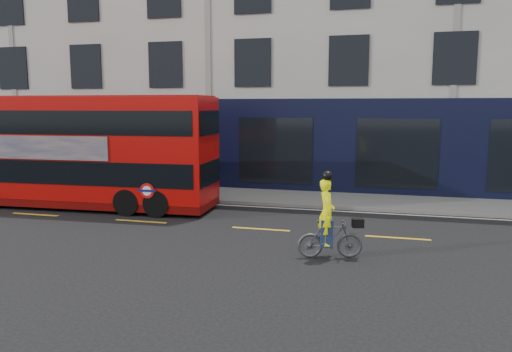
% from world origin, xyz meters
% --- Properties ---
extents(ground, '(120.00, 120.00, 0.00)m').
position_xyz_m(ground, '(0.00, 0.00, 0.00)').
color(ground, black).
rests_on(ground, ground).
extents(pavement, '(60.00, 3.00, 0.12)m').
position_xyz_m(pavement, '(0.00, 6.50, 0.06)').
color(pavement, slate).
rests_on(pavement, ground).
extents(kerb, '(60.00, 0.12, 0.13)m').
position_xyz_m(kerb, '(0.00, 5.00, 0.07)').
color(kerb, slate).
rests_on(kerb, ground).
extents(building_terrace, '(50.00, 10.07, 15.00)m').
position_xyz_m(building_terrace, '(0.00, 12.94, 7.49)').
color(building_terrace, beige).
rests_on(building_terrace, ground).
extents(road_edge_line, '(58.00, 0.10, 0.01)m').
position_xyz_m(road_edge_line, '(0.00, 4.70, 0.00)').
color(road_edge_line, silver).
rests_on(road_edge_line, ground).
extents(lane_dashes, '(58.00, 0.12, 0.01)m').
position_xyz_m(lane_dashes, '(0.00, 1.50, 0.00)').
color(lane_dashes, gold).
rests_on(lane_dashes, ground).
extents(bus, '(10.16, 2.68, 4.06)m').
position_xyz_m(bus, '(-3.24, 3.11, 2.08)').
color(bus, '#AD0906').
rests_on(bus, ground).
extents(cyclist, '(1.65, 0.84, 2.17)m').
position_xyz_m(cyclist, '(6.32, -0.85, 0.73)').
color(cyclist, '#484A4D').
rests_on(cyclist, ground).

